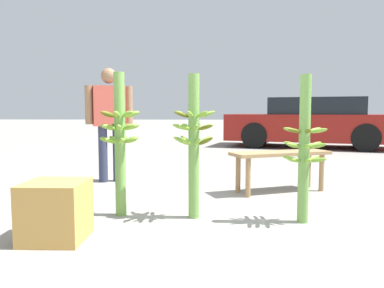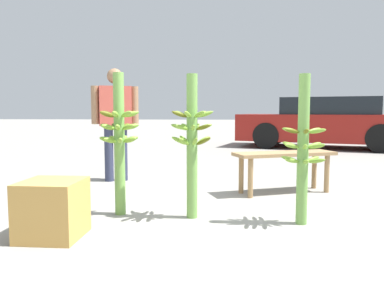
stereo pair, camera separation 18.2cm
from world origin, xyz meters
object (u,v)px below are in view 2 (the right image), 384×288
object	(u,v)px
vendor_person	(115,115)
produce_crate	(52,209)
banana_stalk_right	(303,149)
banana_stalk_center	(192,142)
parked_car	(324,123)
market_bench	(285,159)
banana_stalk_left	(119,139)

from	to	relation	value
vendor_person	produce_crate	distance (m)	2.51
banana_stalk_right	vendor_person	xyz separation A→B (m)	(-2.22, 1.87, 0.27)
banana_stalk_center	parked_car	xyz separation A→B (m)	(2.98, 6.96, -0.04)
market_bench	produce_crate	size ratio (longest dim) A/B	2.84
vendor_person	parked_car	size ratio (longest dim) A/B	0.34
banana_stalk_center	market_bench	distance (m)	1.58
vendor_person	banana_stalk_left	bearing A→B (deg)	-93.58
banana_stalk_left	market_bench	bearing A→B (deg)	32.54
banana_stalk_center	market_bench	world-z (taller)	banana_stalk_center
banana_stalk_center	banana_stalk_right	xyz separation A→B (m)	(0.98, -0.11, -0.05)
banana_stalk_left	banana_stalk_right	distance (m)	1.69
banana_stalk_center	vendor_person	distance (m)	2.16
market_bench	produce_crate	bearing A→B (deg)	-160.52
vendor_person	market_bench	distance (m)	2.40
produce_crate	banana_stalk_right	bearing A→B (deg)	14.69
banana_stalk_left	banana_stalk_right	bearing A→B (deg)	-5.69
vendor_person	parked_car	bearing A→B (deg)	29.89
parked_car	produce_crate	distance (m)	8.61
banana_stalk_left	produce_crate	size ratio (longest dim) A/B	2.98
banana_stalk_left	market_bench	world-z (taller)	banana_stalk_left
market_bench	banana_stalk_left	bearing A→B (deg)	-168.94
vendor_person	market_bench	size ratio (longest dim) A/B	1.23
banana_stalk_right	market_bench	xyz separation A→B (m)	(0.05, 1.27, -0.25)
banana_stalk_right	market_bench	size ratio (longest dim) A/B	1.02
banana_stalk_right	market_bench	bearing A→B (deg)	87.83
banana_stalk_center	banana_stalk_right	world-z (taller)	banana_stalk_center
banana_stalk_right	vendor_person	size ratio (longest dim) A/B	0.83
banana_stalk_center	parked_car	distance (m)	7.57
banana_stalk_left	vendor_person	size ratio (longest dim) A/B	0.85
banana_stalk_right	market_bench	distance (m)	1.29
banana_stalk_right	produce_crate	bearing A→B (deg)	-165.31
banana_stalk_right	vendor_person	distance (m)	2.91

